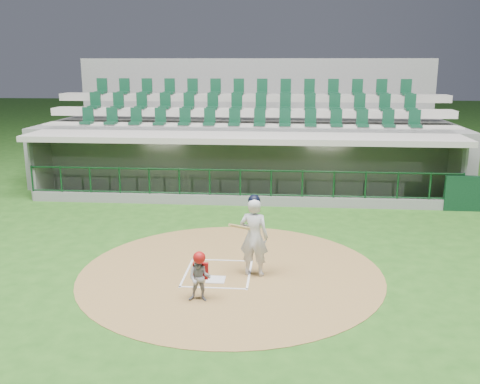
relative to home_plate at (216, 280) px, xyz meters
name	(u,v)px	position (x,y,z in m)	size (l,w,h in m)	color
ground	(219,269)	(0.00, 0.70, -0.02)	(120.00, 120.00, 0.00)	#214F16
dirt_circle	(231,272)	(0.30, 0.50, -0.02)	(7.20, 7.20, 0.01)	brown
home_plate	(216,280)	(0.00, 0.00, 0.00)	(0.43, 0.43, 0.02)	silver
batter_box_chalk	(218,273)	(0.00, 0.40, 0.00)	(1.55, 1.80, 0.01)	white
dugout_structure	(247,168)	(0.09, 8.51, 0.94)	(16.40, 3.70, 3.00)	slate
seating_deck	(250,144)	(0.00, 11.61, 1.40)	(17.00, 6.72, 5.15)	slate
batter	(254,235)	(0.85, 0.40, 0.96)	(0.92, 0.93, 1.94)	silver
catcher	(200,276)	(-0.19, -1.10, 0.54)	(0.50, 0.40, 1.09)	gray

